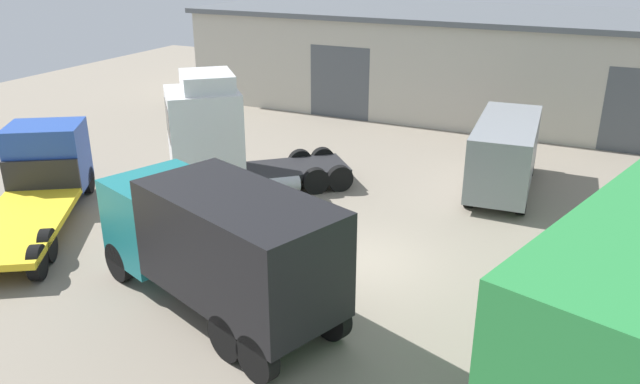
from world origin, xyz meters
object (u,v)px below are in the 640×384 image
at_px(delivery_van_grey, 505,152).
at_px(box_truck_teal, 217,240).
at_px(tractor_unit_white, 217,138).
at_px(flatbed_truck_blue, 41,174).

bearing_deg(delivery_van_grey, box_truck_teal, 152.69).
bearing_deg(tractor_unit_white, delivery_van_grey, 165.70).
height_order(tractor_unit_white, delivery_van_grey, tractor_unit_white).
bearing_deg(flatbed_truck_blue, box_truck_teal, -139.28).
height_order(delivery_van_grey, flatbed_truck_blue, flatbed_truck_blue).
xyz_separation_m(tractor_unit_white, delivery_van_grey, (9.04, 4.71, -0.63)).
xyz_separation_m(box_truck_teal, flatbed_truck_blue, (-8.66, 2.50, -0.55)).
relative_size(tractor_unit_white, flatbed_truck_blue, 0.85).
distance_m(box_truck_teal, flatbed_truck_blue, 9.03).
distance_m(delivery_van_grey, box_truck_teal, 12.09).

